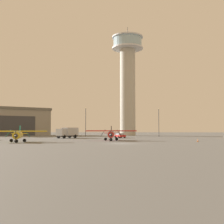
{
  "coord_description": "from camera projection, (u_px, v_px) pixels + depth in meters",
  "views": [
    {
      "loc": [
        2.35,
        -49.74,
        2.43
      ],
      "look_at": [
        -3.72,
        26.21,
        7.03
      ],
      "focal_mm": 46.42,
      "sensor_mm": 36.0,
      "label": 1
    }
  ],
  "objects": [
    {
      "name": "airplane_yellow",
      "position": [
        18.0,
        134.0,
        55.07
      ],
      "size": [
        10.83,
        8.5,
        3.21
      ],
      "rotation": [
        0.0,
        0.0,
        5.0
      ],
      "color": "gold",
      "rests_on": "ground_plane"
    },
    {
      "name": "light_post_east",
      "position": [
        86.0,
        119.0,
        100.09
      ],
      "size": [
        0.44,
        0.44,
        10.09
      ],
      "color": "#38383D",
      "rests_on": "ground_plane"
    },
    {
      "name": "car_red",
      "position": [
        120.0,
        135.0,
        82.96
      ],
      "size": [
        3.4,
        4.55,
        1.37
      ],
      "rotation": [
        0.0,
        0.0,
        5.15
      ],
      "color": "red",
      "rests_on": "ground_plane"
    },
    {
      "name": "airplane_red",
      "position": [
        111.0,
        134.0,
        63.12
      ],
      "size": [
        11.05,
        8.68,
        3.26
      ],
      "rotation": [
        0.0,
        0.0,
        4.78
      ],
      "color": "red",
      "rests_on": "ground_plane"
    },
    {
      "name": "ground_plane",
      "position": [
        121.0,
        144.0,
        49.53
      ],
      "size": [
        400.0,
        400.0,
        0.0
      ],
      "primitive_type": "plane",
      "color": "#60605E"
    },
    {
      "name": "control_tower",
      "position": [
        128.0,
        75.0,
        115.59
      ],
      "size": [
        12.35,
        12.35,
        43.72
      ],
      "color": "#B2AD9E",
      "rests_on": "ground_plane"
    },
    {
      "name": "traffic_cone_near_left",
      "position": [
        198.0,
        140.0,
        56.91
      ],
      "size": [
        0.36,
        0.36,
        0.57
      ],
      "color": "black",
      "rests_on": "ground_plane"
    },
    {
      "name": "light_post_west",
      "position": [
        159.0,
        120.0,
        97.64
      ],
      "size": [
        0.44,
        0.44,
        9.65
      ],
      "color": "#38383D",
      "rests_on": "ground_plane"
    },
    {
      "name": "truck_box_silver",
      "position": [
        68.0,
        132.0,
        80.88
      ],
      "size": [
        5.22,
        7.4,
        2.95
      ],
      "rotation": [
        0.0,
        0.0,
        4.24
      ],
      "color": "#38383D",
      "rests_on": "ground_plane"
    },
    {
      "name": "hangar",
      "position": [
        8.0,
        122.0,
        119.79
      ],
      "size": [
        36.54,
        34.86,
        11.2
      ],
      "rotation": [
        0.0,
        0.0,
        -0.92
      ],
      "color": "gray",
      "rests_on": "ground_plane"
    }
  ]
}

